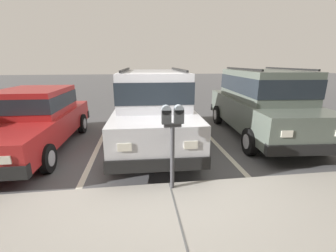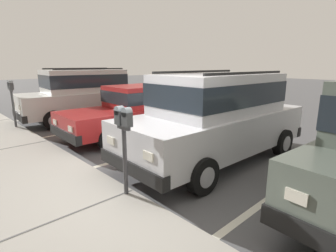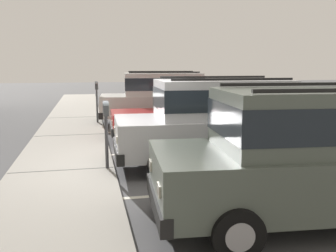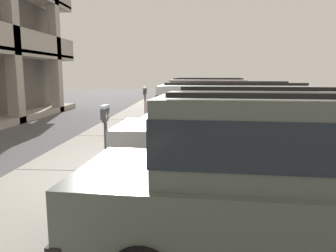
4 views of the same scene
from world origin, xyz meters
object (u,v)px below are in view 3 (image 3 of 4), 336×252
object	(u,v)px
blue_coupe	(162,96)
parking_meter_near	(106,119)
red_sedan	(318,151)
parking_meter_far	(97,92)
silver_suv	(221,119)
dark_hatchback	(187,113)

from	to	relation	value
blue_coupe	parking_meter_near	xyz separation A→B (m)	(-6.42, 2.47, 0.10)
blue_coupe	parking_meter_near	bearing A→B (deg)	164.04
red_sedan	parking_meter_far	xyz separation A→B (m)	(9.63, 2.91, 0.18)
silver_suv	dark_hatchback	size ratio (longest dim) A/B	1.07
dark_hatchback	parking_meter_near	world-z (taller)	parking_meter_near
red_sedan	parking_meter_near	distance (m)	4.27
silver_suv	blue_coupe	size ratio (longest dim) A/B	0.98
silver_suv	parking_meter_near	size ratio (longest dim) A/B	3.36
silver_suv	parking_meter_near	xyz separation A→B (m)	(-0.14, 2.59, 0.10)
blue_coupe	parking_meter_far	bearing A→B (deg)	93.95
red_sedan	dark_hatchback	xyz separation A→B (m)	(6.36, 0.25, -0.27)
dark_hatchback	blue_coupe	bearing A→B (deg)	4.17
silver_suv	red_sedan	bearing A→B (deg)	-173.24
red_sedan	blue_coupe	bearing A→B (deg)	6.61
blue_coupe	parking_meter_near	size ratio (longest dim) A/B	3.43
parking_meter_near	parking_meter_far	bearing A→B (deg)	0.28
dark_hatchback	parking_meter_near	bearing A→B (deg)	142.22
red_sedan	parking_meter_far	world-z (taller)	red_sedan
blue_coupe	parking_meter_far	world-z (taller)	blue_coupe
silver_suv	parking_meter_far	world-z (taller)	silver_suv
silver_suv	parking_meter_far	distance (m)	6.86
silver_suv	blue_coupe	bearing A→B (deg)	2.84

